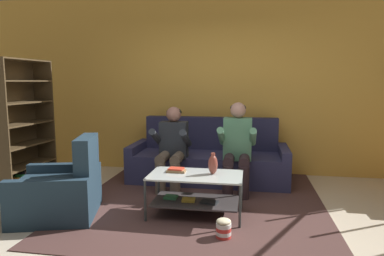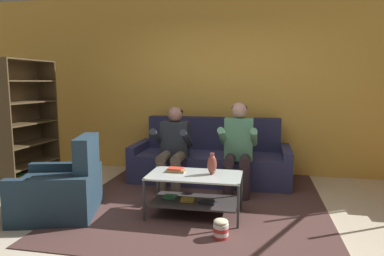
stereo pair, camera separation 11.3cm
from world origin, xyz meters
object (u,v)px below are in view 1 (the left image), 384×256
Objects in this scene: coffee_table at (195,188)px; person_seated_right at (237,144)px; vase at (213,164)px; armchair at (61,192)px; couch at (209,160)px; bookshelf at (19,131)px; person_seated_left at (172,145)px; popcorn_tub at (224,229)px; book_stack at (176,170)px.

person_seated_right is at bearing 64.93° from coffee_table.
coffee_table is 4.30× the size of vase.
couch is at bearing 49.54° from armchair.
bookshelf is (-2.63, 0.67, 0.48)m from coffee_table.
coffee_table is 0.34m from vase.
coffee_table is (0.47, -0.90, -0.32)m from person_seated_left.
book_stack is at bearing 135.09° from popcorn_tub.
person_seated_left is 1.07m from vase.
couch is at bearing 16.14° from bookshelf.
armchair is at bearing -164.77° from book_stack.
couch reaches higher than coffee_table.
person_seated_left is 1.12× the size of armchair.
person_seated_right is at bearing 4.34° from bookshelf.
vase is at bearing -52.10° from person_seated_left.
coffee_table is (-0.42, -0.90, -0.35)m from person_seated_right.
coffee_table is at bearing 10.43° from armchair.
armchair is at bearing -130.46° from couch.
popcorn_tub is at bearing -92.53° from person_seated_right.
person_seated_left is 0.89m from person_seated_right.
bookshelf is (-2.61, -0.75, 0.49)m from couch.
bookshelf is (-3.05, -0.23, 0.13)m from person_seated_right.
couch is at bearing 130.42° from person_seated_right.
person_seated_right is 1.53m from popcorn_tub.
vase is 2.90m from bookshelf.
armchair reaches higher than popcorn_tub.
person_seated_right is 6.17× the size of popcorn_tub.
person_seated_left reaches higher than vase.
bookshelf reaches higher than coffee_table.
vase is 0.43m from book_stack.
couch is 2.04× the size of person_seated_left.
popcorn_tub is (0.36, -0.52, -0.21)m from coffee_table.
armchair is at bearing 172.23° from popcorn_tub.
vase is (0.19, 0.05, 0.27)m from coffee_table.
popcorn_tub is (0.17, -0.57, -0.49)m from vase.
couch is 0.77m from person_seated_right.
couch is 11.11× the size of book_stack.
couch is 1.43m from coffee_table.
person_seated_left is at bearing 49.38° from armchair.
vase is (0.21, -1.38, 0.28)m from couch.
couch is at bearing 90.94° from coffee_table.
book_stack reaches higher than popcorn_tub.
person_seated_right reaches higher than coffee_table.
person_seated_left is 1.11× the size of coffee_table.
vase reaches higher than book_stack.
person_seated_right reaches higher than book_stack.
book_stack is at bearing 163.73° from coffee_table.
person_seated_right is at bearing 0.40° from person_seated_left.
person_seated_left is 0.64× the size of bookshelf.
person_seated_right is 0.89m from vase.
person_seated_right is at bearing 74.82° from vase.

